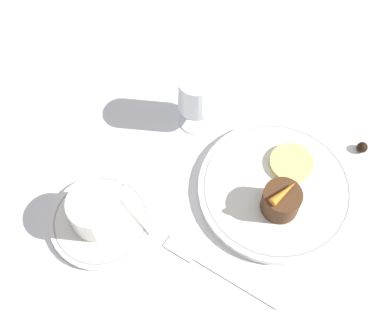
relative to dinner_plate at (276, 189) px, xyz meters
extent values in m
plane|color=white|center=(0.02, 0.06, -0.01)|extent=(3.00, 3.00, 0.00)
cylinder|color=white|center=(0.00, 0.00, 0.00)|extent=(0.25, 0.25, 0.01)
torus|color=#999EA8|center=(0.00, 0.00, 0.00)|extent=(0.24, 0.24, 0.00)
cylinder|color=white|center=(-0.23, 0.17, 0.00)|extent=(0.16, 0.16, 0.01)
torus|color=#999EA8|center=(-0.23, 0.17, 0.00)|extent=(0.15, 0.15, 0.00)
cylinder|color=white|center=(-0.23, 0.18, 0.03)|extent=(0.08, 0.08, 0.06)
cylinder|color=#331E0F|center=(-0.23, 0.18, 0.04)|extent=(0.07, 0.07, 0.05)
torus|color=white|center=(-0.18, 0.18, 0.04)|extent=(0.04, 0.01, 0.04)
cube|color=silver|center=(-0.18, 0.14, 0.00)|extent=(0.02, 0.10, 0.00)
ellipsoid|color=silver|center=(-0.18, 0.20, 0.00)|extent=(0.02, 0.02, 0.00)
cylinder|color=silver|center=(0.02, 0.19, -0.01)|extent=(0.06, 0.06, 0.01)
cylinder|color=silver|center=(0.02, 0.19, 0.02)|extent=(0.01, 0.01, 0.04)
cylinder|color=silver|center=(0.02, 0.19, 0.07)|extent=(0.06, 0.06, 0.07)
cylinder|color=maroon|center=(0.02, 0.19, 0.06)|extent=(0.05, 0.05, 0.04)
cube|color=silver|center=(-0.16, -0.05, -0.01)|extent=(0.03, 0.14, 0.01)
cube|color=silver|center=(-0.18, 0.05, -0.01)|extent=(0.03, 0.05, 0.01)
cylinder|color=#4C2D19|center=(-0.02, -0.02, 0.03)|extent=(0.06, 0.06, 0.05)
cone|color=orange|center=(-0.02, -0.02, 0.06)|extent=(0.05, 0.02, 0.01)
cylinder|color=#EFE075|center=(0.05, 0.01, 0.01)|extent=(0.07, 0.07, 0.01)
sphere|color=black|center=(0.16, -0.06, 0.00)|extent=(0.02, 0.02, 0.02)
camera|label=1|loc=(-0.37, -0.15, 0.78)|focal=50.00mm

